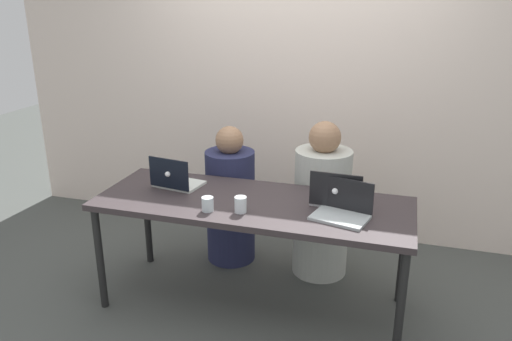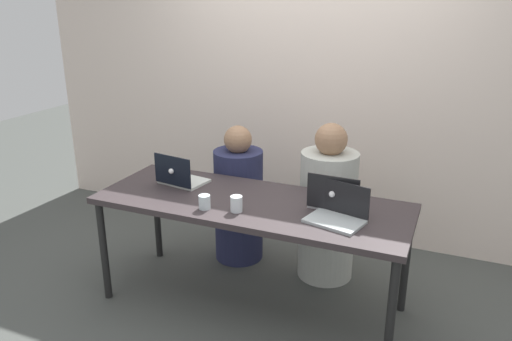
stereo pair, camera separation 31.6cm
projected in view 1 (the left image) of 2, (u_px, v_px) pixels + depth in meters
name	position (u px, v px, depth m)	size (l,w,h in m)	color
ground_plane	(253.00, 303.00, 3.41)	(12.00, 12.00, 0.00)	#474B47
back_wall	(298.00, 93.00, 4.18)	(5.20, 0.10, 2.43)	beige
desk	(253.00, 210.00, 3.18)	(2.00, 0.74, 0.76)	#342B2D
person_on_left	(231.00, 202.00, 3.86)	(0.38, 0.38, 1.08)	#25284A
person_on_right	(322.00, 208.00, 3.65)	(0.44, 0.44, 1.17)	#B4B7AD
laptop_front_right	(343.00, 209.00, 2.92)	(0.36, 0.29, 0.21)	#AEB6B8
laptop_back_left	(176.00, 180.00, 3.38)	(0.34, 0.28, 0.22)	silver
laptop_back_right	(337.00, 197.00, 3.09)	(0.33, 0.28, 0.23)	silver
water_glass_left	(208.00, 205.00, 3.00)	(0.07, 0.07, 0.09)	silver
water_glass_center	(241.00, 206.00, 2.98)	(0.07, 0.07, 0.10)	white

